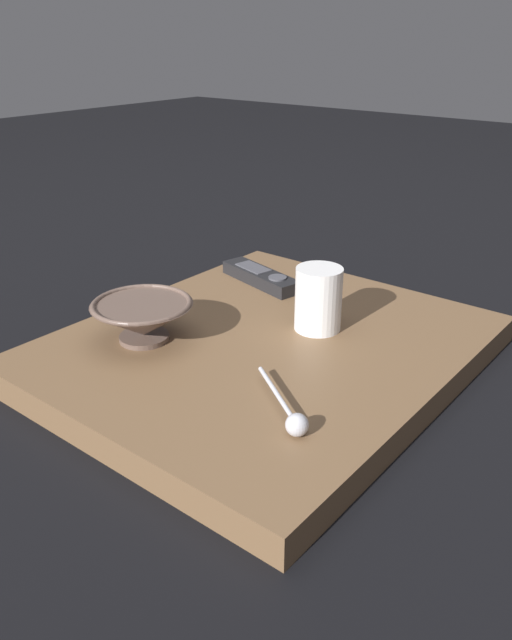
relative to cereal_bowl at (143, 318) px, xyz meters
name	(u,v)px	position (x,y,z in m)	size (l,w,h in m)	color
ground_plane	(265,363)	(0.14, 0.12, -0.08)	(6.00, 6.00, 0.00)	black
table	(265,351)	(0.14, 0.12, -0.06)	(0.54, 0.64, 0.04)	brown
cereal_bowl	(143,318)	(0.00, 0.00, 0.00)	(0.15, 0.15, 0.06)	brown
coffee_mug	(318,299)	(0.18, 0.20, 0.01)	(0.07, 0.07, 0.10)	white
teaspoon	(293,419)	(0.31, -0.05, -0.02)	(0.13, 0.09, 0.03)	silver
tv_remote_near	(261,277)	(-0.01, 0.30, -0.02)	(0.18, 0.09, 0.03)	black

